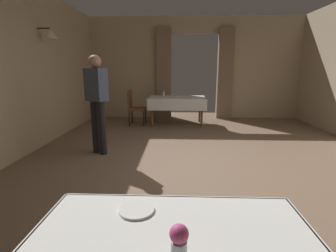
{
  "coord_description": "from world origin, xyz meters",
  "views": [
    {
      "loc": [
        -0.46,
        -3.75,
        1.49
      ],
      "look_at": [
        -0.63,
        0.25,
        0.59
      ],
      "focal_mm": 27.14,
      "sensor_mm": 36.0,
      "label": 1
    }
  ],
  "objects": [
    {
      "name": "plate_near_c",
      "position": [
        -0.68,
        -2.53,
        0.76
      ],
      "size": [
        0.19,
        0.19,
        0.01
      ],
      "primitive_type": "cylinder",
      "color": "white",
      "rests_on": "dining_table_near"
    },
    {
      "name": "flower_vase_mid",
      "position": [
        -0.88,
        3.18,
        0.85
      ],
      "size": [
        0.07,
        0.07,
        0.18
      ],
      "color": "silver",
      "rests_on": "dining_table_mid"
    },
    {
      "name": "dining_table_mid",
      "position": [
        -0.51,
        3.08,
        0.65
      ],
      "size": [
        1.52,
        0.92,
        0.75
      ],
      "color": "brown",
      "rests_on": "ground"
    },
    {
      "name": "flower_vase_near",
      "position": [
        -0.46,
        -2.96,
        0.86
      ],
      "size": [
        0.07,
        0.07,
        0.21
      ],
      "color": "silver",
      "rests_on": "dining_table_near"
    },
    {
      "name": "ground",
      "position": [
        0.0,
        0.0,
        0.0
      ],
      "size": [
        10.08,
        10.08,
        0.0
      ],
      "primitive_type": "plane",
      "color": "#7A604C"
    },
    {
      "name": "wall_back",
      "position": [
        0.0,
        4.18,
        1.52
      ],
      "size": [
        6.4,
        0.27,
        3.0
      ],
      "color": "tan",
      "rests_on": "ground"
    },
    {
      "name": "plate_mid_b",
      "position": [
        -0.45,
        3.25,
        0.76
      ],
      "size": [
        0.21,
        0.21,
        0.01
      ],
      "primitive_type": "cylinder",
      "color": "white",
      "rests_on": "dining_table_mid"
    },
    {
      "name": "person_waiter_by_doorway",
      "position": [
        -1.88,
        0.58,
        1.02
      ],
      "size": [
        0.42,
        0.37,
        1.72
      ],
      "color": "black",
      "rests_on": "ground"
    },
    {
      "name": "chair_mid_left",
      "position": [
        -1.65,
        2.97,
        0.52
      ],
      "size": [
        0.44,
        0.44,
        0.93
      ],
      "color": "black",
      "rests_on": "ground"
    }
  ]
}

